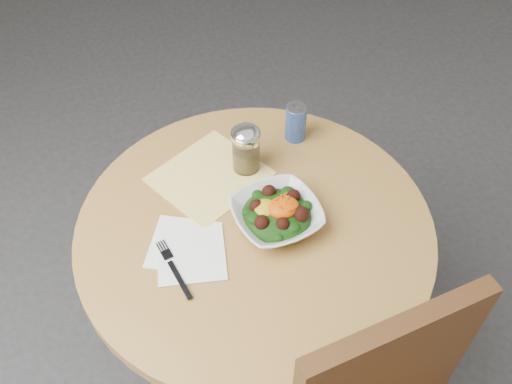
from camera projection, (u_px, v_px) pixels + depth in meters
ground at (255, 357)px, 1.99m from camera, size 6.00×6.00×0.00m
table at (255, 269)px, 1.58m from camera, size 0.90×0.90×0.75m
cloth_napkin at (210, 176)px, 1.54m from camera, size 0.34×0.33×0.00m
paper_napkins at (188, 250)px, 1.37m from camera, size 0.22×0.25×0.00m
salad_bowl at (277, 214)px, 1.41m from camera, size 0.22×0.22×0.08m
fork at (173, 267)px, 1.34m from camera, size 0.03×0.18×0.00m
spice_shaker at (246, 149)px, 1.51m from camera, size 0.08×0.08×0.14m
beverage_can at (296, 122)px, 1.60m from camera, size 0.06×0.06×0.11m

